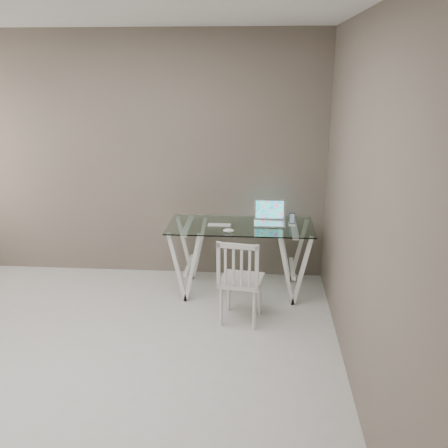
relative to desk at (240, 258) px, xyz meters
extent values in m
plane|color=beige|center=(-1.09, -1.77, -0.38)|extent=(4.50, 4.50, 0.00)
cube|color=#6B5F54|center=(-1.09, 0.48, 0.97)|extent=(4.00, 0.02, 2.70)
cube|color=#6B5F54|center=(0.91, -1.77, 0.97)|extent=(0.02, 4.50, 2.70)
cube|color=silver|center=(0.00, 0.00, 0.36)|extent=(1.50, 0.70, 0.01)
cube|color=white|center=(-0.55, 0.00, -0.02)|extent=(0.24, 0.62, 0.72)
cube|color=white|center=(0.55, 0.00, -0.02)|extent=(0.24, 0.62, 0.72)
cube|color=silver|center=(0.04, -0.64, 0.03)|extent=(0.44, 0.44, 0.04)
cylinder|color=silver|center=(-0.14, -0.77, -0.19)|extent=(0.03, 0.03, 0.39)
cylinder|color=silver|center=(0.17, -0.82, -0.19)|extent=(0.03, 0.03, 0.39)
cylinder|color=silver|center=(-0.09, -0.46, -0.19)|extent=(0.03, 0.03, 0.39)
cylinder|color=silver|center=(0.22, -0.51, -0.19)|extent=(0.03, 0.03, 0.39)
cube|color=silver|center=(0.01, -0.82, 0.24)|extent=(0.38, 0.09, 0.43)
cube|color=silver|center=(0.30, 0.05, 0.37)|extent=(0.32, 0.23, 0.01)
cube|color=#19D899|center=(0.30, 0.19, 0.48)|extent=(0.32, 0.07, 0.21)
cube|color=silver|center=(-0.22, -0.03, 0.37)|extent=(0.25, 0.11, 0.01)
ellipsoid|color=white|center=(-0.11, -0.24, 0.38)|extent=(0.11, 0.07, 0.04)
cube|color=white|center=(0.53, 0.03, 0.37)|extent=(0.07, 0.07, 0.02)
cube|color=black|center=(0.53, 0.04, 0.43)|extent=(0.06, 0.03, 0.11)
camera|label=1|loc=(0.21, -4.91, 1.94)|focal=40.00mm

